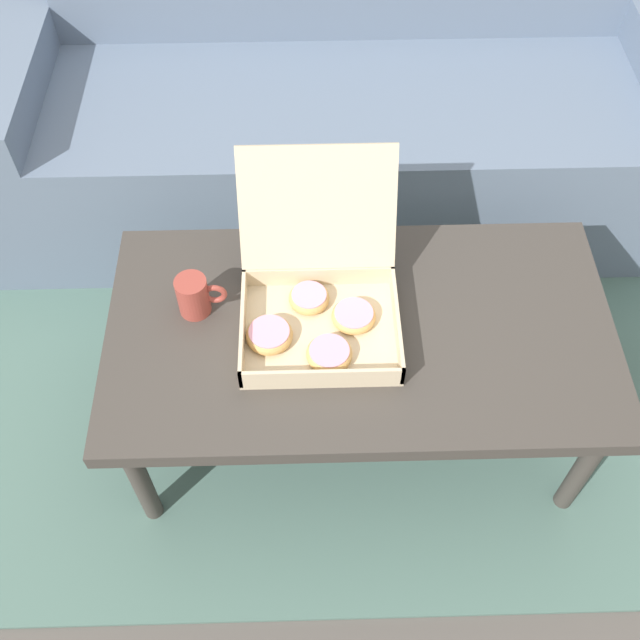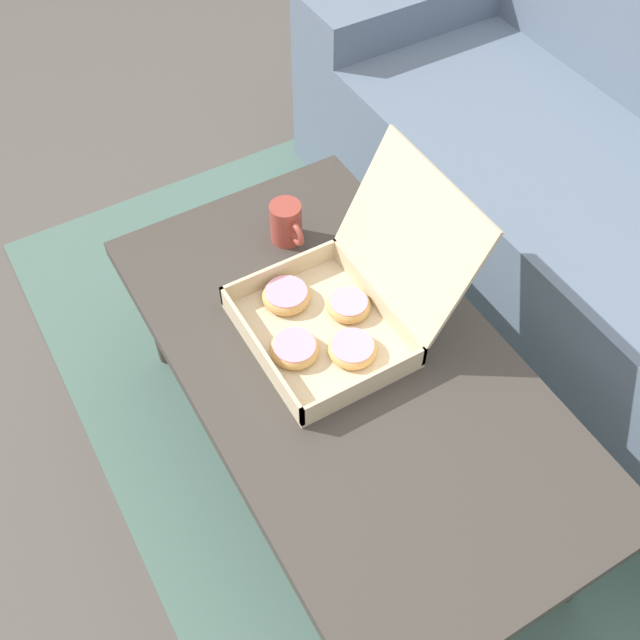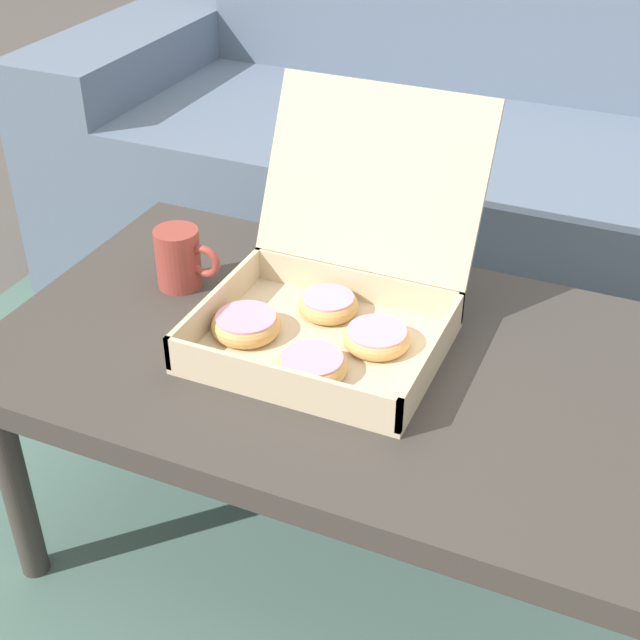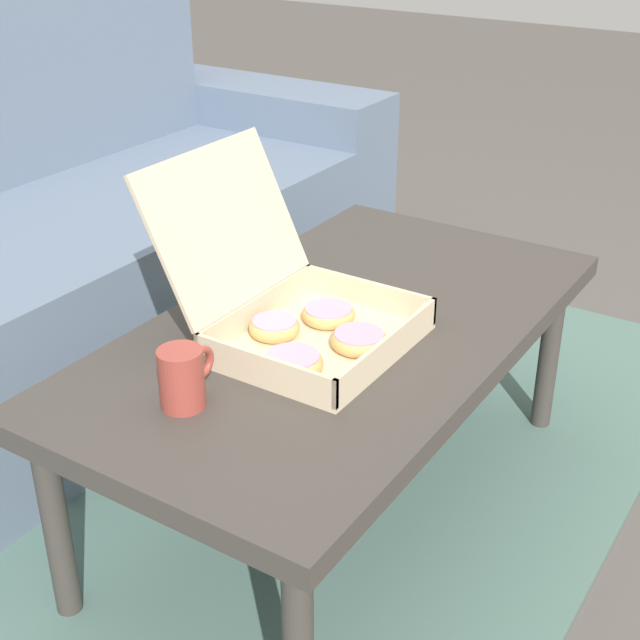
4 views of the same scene
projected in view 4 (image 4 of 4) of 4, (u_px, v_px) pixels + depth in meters
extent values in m
plane|color=#514C47|center=(295.00, 488.00, 1.86)|extent=(12.00, 12.00, 0.00)
cube|color=#4C6B60|center=(185.00, 441.00, 2.00)|extent=(2.25, 1.82, 0.01)
cube|color=slate|center=(68.00, 317.00, 2.06)|extent=(1.65, 0.56, 0.45)
cube|color=slate|center=(270.00, 177.00, 2.79)|extent=(0.24, 0.76, 0.57)
cube|color=#3D3833|center=(340.00, 333.00, 1.63)|extent=(1.11, 0.60, 0.04)
cylinder|color=#3D3833|center=(549.00, 355.00, 1.98)|extent=(0.04, 0.04, 0.38)
cylinder|color=#3D3833|center=(56.00, 527.00, 1.47)|extent=(0.04, 0.04, 0.38)
cylinder|color=#3D3833|center=(362.00, 303.00, 2.21)|extent=(0.04, 0.04, 0.38)
cube|color=beige|center=(320.00, 344.00, 1.54)|extent=(0.34, 0.28, 0.01)
cube|color=beige|center=(388.00, 349.00, 1.46)|extent=(0.34, 0.01, 0.05)
cube|color=beige|center=(257.00, 310.00, 1.59)|extent=(0.34, 0.01, 0.05)
cube|color=beige|center=(263.00, 370.00, 1.41)|extent=(0.01, 0.28, 0.05)
cube|color=beige|center=(368.00, 294.00, 1.65)|extent=(0.01, 0.28, 0.05)
cube|color=beige|center=(225.00, 224.00, 1.55)|extent=(0.34, 0.13, 0.25)
torus|color=tan|center=(328.00, 314.00, 1.60)|extent=(0.10, 0.10, 0.03)
cylinder|color=pink|center=(328.00, 310.00, 1.60)|extent=(0.08, 0.08, 0.01)
torus|color=tan|center=(293.00, 363.00, 1.44)|extent=(0.10, 0.10, 0.03)
cylinder|color=pink|center=(293.00, 359.00, 1.44)|extent=(0.09, 0.09, 0.01)
torus|color=tan|center=(359.00, 341.00, 1.51)|extent=(0.10, 0.10, 0.03)
cylinder|color=pink|center=(359.00, 336.00, 1.51)|extent=(0.08, 0.08, 0.01)
torus|color=tan|center=(274.00, 328.00, 1.56)|extent=(0.09, 0.09, 0.03)
cylinder|color=pink|center=(274.00, 323.00, 1.55)|extent=(0.08, 0.08, 0.01)
cylinder|color=#993D33|center=(182.00, 378.00, 1.35)|extent=(0.07, 0.07, 0.10)
torus|color=#993D33|center=(201.00, 363.00, 1.39)|extent=(0.06, 0.01, 0.06)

